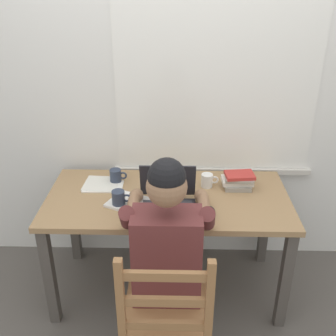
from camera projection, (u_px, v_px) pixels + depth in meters
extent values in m
plane|color=#56514C|center=(168.00, 286.00, 2.77)|extent=(8.00, 8.00, 0.00)
cube|color=silver|center=(169.00, 85.00, 2.58)|extent=(6.00, 0.04, 2.60)
cube|color=white|center=(217.00, 85.00, 2.55)|extent=(1.30, 0.01, 1.16)
cube|color=beige|center=(212.00, 170.00, 2.81)|extent=(1.36, 0.06, 0.04)
cube|color=#9E7A51|center=(168.00, 199.00, 2.46)|extent=(1.48, 0.71, 0.03)
cube|color=#4C4742|center=(50.00, 276.00, 2.36)|extent=(0.06, 0.06, 0.68)
cube|color=#4C4742|center=(285.00, 280.00, 2.33)|extent=(0.06, 0.06, 0.68)
cube|color=#4C4742|center=(74.00, 219.00, 2.90)|extent=(0.06, 0.06, 0.68)
cube|color=#4C4742|center=(265.00, 221.00, 2.88)|extent=(0.06, 0.06, 0.68)
cube|color=brown|center=(167.00, 256.00, 1.99)|extent=(0.34, 0.20, 0.50)
sphere|color=#936B4C|center=(167.00, 187.00, 1.81)|extent=(0.19, 0.19, 0.19)
sphere|color=black|center=(167.00, 177.00, 1.79)|extent=(0.17, 0.17, 0.17)
cube|color=black|center=(167.00, 172.00, 1.87)|extent=(0.13, 0.10, 0.01)
cylinder|color=#38383D|center=(152.00, 269.00, 2.28)|extent=(0.13, 0.40, 0.13)
cylinder|color=#38383D|center=(184.00, 269.00, 2.27)|extent=(0.13, 0.40, 0.13)
cylinder|color=#38383D|center=(154.00, 274.00, 2.56)|extent=(0.10, 0.10, 0.44)
cylinder|color=#38383D|center=(183.00, 275.00, 2.55)|extent=(0.10, 0.10, 0.44)
cylinder|color=brown|center=(127.00, 218.00, 2.00)|extent=(0.10, 0.26, 0.24)
cylinder|color=#936B4C|center=(133.00, 208.00, 2.24)|extent=(0.07, 0.28, 0.07)
sphere|color=#936B4C|center=(137.00, 195.00, 2.37)|extent=(0.08, 0.08, 0.08)
cylinder|color=brown|center=(207.00, 219.00, 1.99)|extent=(0.10, 0.26, 0.24)
cylinder|color=#936B4C|center=(204.00, 209.00, 2.23)|extent=(0.07, 0.28, 0.07)
sphere|color=#936B4C|center=(201.00, 196.00, 2.36)|extent=(0.08, 0.08, 0.08)
cube|color=olive|center=(166.00, 313.00, 1.99)|extent=(0.42, 0.42, 0.02)
cube|color=olive|center=(201.00, 317.00, 2.26)|extent=(0.04, 0.04, 0.42)
cube|color=olive|center=(134.00, 315.00, 2.27)|extent=(0.04, 0.04, 0.42)
cube|color=olive|center=(209.00, 306.00, 1.71)|extent=(0.04, 0.04, 0.48)
cube|color=olive|center=(121.00, 304.00, 1.72)|extent=(0.04, 0.04, 0.48)
cube|color=olive|center=(165.00, 325.00, 1.77)|extent=(0.36, 0.02, 0.04)
cube|color=olive|center=(165.00, 301.00, 1.70)|extent=(0.36, 0.02, 0.04)
cube|color=olive|center=(165.00, 276.00, 1.64)|extent=(0.36, 0.02, 0.04)
cube|color=#232328|center=(167.00, 210.00, 2.30)|extent=(0.33, 0.23, 0.02)
cube|color=#38383D|center=(167.00, 208.00, 2.30)|extent=(0.29, 0.17, 0.00)
cube|color=#232328|center=(168.00, 181.00, 2.37)|extent=(0.33, 0.06, 0.22)
cube|color=#4C515B|center=(168.00, 181.00, 2.37)|extent=(0.29, 0.04, 0.19)
ellipsoid|color=black|center=(210.00, 211.00, 2.27)|extent=(0.06, 0.10, 0.03)
cylinder|color=white|center=(207.00, 180.00, 2.55)|extent=(0.07, 0.07, 0.09)
torus|color=white|center=(215.00, 180.00, 2.54)|extent=(0.05, 0.01, 0.05)
cylinder|color=#2D384C|center=(116.00, 176.00, 2.59)|extent=(0.07, 0.07, 0.09)
torus|color=#2D384C|center=(123.00, 176.00, 2.59)|extent=(0.05, 0.01, 0.05)
cylinder|color=#2D384C|center=(118.00, 199.00, 2.33)|extent=(0.08, 0.08, 0.10)
torus|color=#2D384C|center=(127.00, 198.00, 2.33)|extent=(0.05, 0.01, 0.05)
cube|color=gray|center=(237.00, 185.00, 2.55)|extent=(0.17, 0.15, 0.03)
cube|color=white|center=(237.00, 181.00, 2.54)|extent=(0.20, 0.13, 0.03)
cube|color=gray|center=(239.00, 177.00, 2.53)|extent=(0.18, 0.15, 0.02)
cube|color=#BC332D|center=(240.00, 175.00, 2.51)|extent=(0.19, 0.14, 0.02)
cube|color=silver|center=(102.00, 184.00, 2.58)|extent=(0.23, 0.21, 0.01)
cube|color=white|center=(103.00, 186.00, 2.55)|extent=(0.25, 0.16, 0.01)
cube|color=white|center=(130.00, 203.00, 2.37)|extent=(0.31, 0.29, 0.02)
cube|color=gold|center=(168.00, 186.00, 2.57)|extent=(0.15, 0.13, 0.00)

